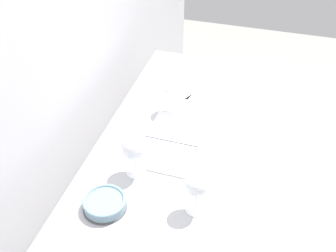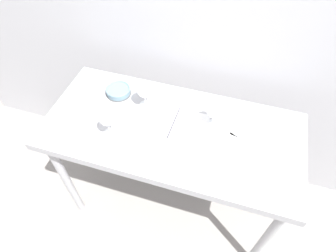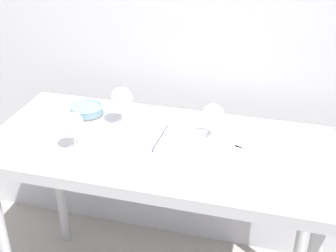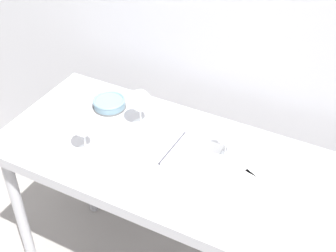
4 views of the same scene
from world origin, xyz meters
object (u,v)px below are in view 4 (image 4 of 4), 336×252
Objects in this scene: wine_glass_far_right at (227,136)px; tasting_bowl at (109,103)px; wine_glass_near_left at (83,128)px; tasting_sheet_lower at (232,195)px; tasting_sheet_upper at (276,166)px; wine_glass_far_left at (140,101)px; open_notebook at (173,148)px.

wine_glass_far_right reaches higher than tasting_bowl.
wine_glass_far_right is 1.05× the size of tasting_bowl.
tasting_bowl is (-0.59, 0.07, -0.08)m from wine_glass_far_right.
tasting_sheet_lower is at bearing 3.95° from wine_glass_near_left.
wine_glass_near_left reaches higher than tasting_sheet_lower.
tasting_sheet_lower is (-0.09, -0.22, 0.00)m from tasting_sheet_upper.
wine_glass_far_right is 0.57× the size of tasting_sheet_lower.
tasting_bowl reaches higher than tasting_sheet_upper.
tasting_sheet_lower is at bearing -60.37° from wine_glass_far_right.
wine_glass_near_left is at bearing -145.04° from tasting_sheet_upper.
wine_glass_far_left is 0.84× the size of tasting_sheet_upper.
wine_glass_far_left is 1.15× the size of tasting_bowl.
wine_glass_far_left is at bearing -13.25° from tasting_bowl.
tasting_sheet_upper is (0.59, 0.01, -0.12)m from wine_glass_far_left.
tasting_sheet_upper is (0.40, 0.09, -0.00)m from open_notebook.
tasting_sheet_lower is 0.73m from tasting_bowl.
wine_glass_far_right is at bearing 15.82° from open_notebook.
wine_glass_far_right is at bearing 23.81° from wine_glass_near_left.
wine_glass_near_left is 0.55m from wine_glass_far_right.
tasting_sheet_upper is at bearing 1.22° from wine_glass_far_left.
wine_glass_far_left is 0.61m from tasting_sheet_upper.
tasting_bowl is at bearing 173.10° from wine_glass_far_right.
wine_glass_far_left is 0.40m from wine_glass_far_right.
open_notebook reaches higher than tasting_sheet_lower.
open_notebook is (-0.20, -0.05, -0.10)m from wine_glass_far_right.
wine_glass_far_left is 0.22m from tasting_bowl.
wine_glass_far_right reaches higher than open_notebook.
wine_glass_far_right is 0.23m from open_notebook.
tasting_bowl reaches higher than tasting_sheet_lower.
tasting_sheet_upper is 0.78m from tasting_bowl.
open_notebook is (0.30, 0.17, -0.11)m from wine_glass_near_left.
wine_glass_far_left reaches higher than open_notebook.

